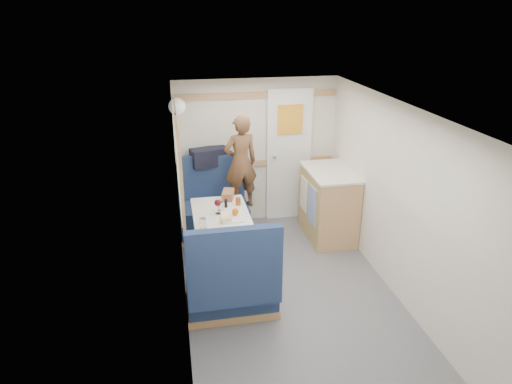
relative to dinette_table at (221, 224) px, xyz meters
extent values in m
plane|color=#515156|center=(0.65, -1.00, -0.57)|extent=(4.50, 4.50, 0.00)
plane|color=silver|center=(0.65, -1.00, 1.43)|extent=(4.50, 4.50, 0.00)
cube|color=silver|center=(0.65, 1.25, 0.43)|extent=(2.20, 0.02, 2.00)
cube|color=silver|center=(-0.45, -1.00, 0.43)|extent=(0.02, 4.50, 2.00)
cube|color=silver|center=(1.75, -1.00, 0.43)|extent=(0.02, 4.50, 2.00)
cube|color=#AB8C4D|center=(0.65, 1.23, 0.28)|extent=(2.15, 0.02, 0.08)
cube|color=#AB8C4D|center=(0.65, 1.23, 1.21)|extent=(2.15, 0.02, 0.08)
cube|color=#B1BCA0|center=(-0.43, 0.00, 0.68)|extent=(0.04, 1.30, 0.72)
cube|color=white|center=(1.10, 1.22, 0.36)|extent=(0.62, 0.04, 1.86)
cube|color=#FAAC29|center=(1.10, 1.19, 0.88)|extent=(0.34, 0.03, 0.40)
cylinder|color=silver|center=(0.88, 1.17, 0.38)|extent=(0.04, 0.10, 0.04)
cube|color=white|center=(0.00, 0.00, 0.13)|extent=(0.62, 0.92, 0.04)
cylinder|color=silver|center=(0.00, 0.00, -0.22)|extent=(0.08, 0.08, 0.66)
cylinder|color=silver|center=(0.00, 0.00, -0.55)|extent=(0.36, 0.36, 0.03)
cube|color=navy|center=(0.00, 0.80, -0.34)|extent=(0.88, 0.50, 0.45)
cube|color=navy|center=(0.00, 1.08, 0.08)|extent=(0.88, 0.10, 0.80)
cube|color=#AB8C4D|center=(0.00, 0.80, -0.53)|extent=(0.90, 0.52, 0.08)
cube|color=navy|center=(0.00, -0.80, -0.34)|extent=(0.88, 0.50, 0.45)
cube|color=navy|center=(0.00, -1.08, 0.08)|extent=(0.88, 0.10, 0.80)
cube|color=#AB8C4D|center=(0.00, -0.80, -0.53)|extent=(0.90, 0.52, 0.08)
cube|color=#AB8C4D|center=(0.00, 1.12, 0.31)|extent=(0.90, 0.14, 0.04)
sphere|color=white|center=(-0.39, 0.85, 1.18)|extent=(0.20, 0.20, 0.20)
cube|color=#AB8C4D|center=(1.47, 0.55, -0.12)|extent=(0.54, 0.90, 0.90)
cube|color=silver|center=(1.47, 0.55, 0.34)|extent=(0.56, 0.92, 0.03)
cube|color=#5972B2|center=(1.19, 0.37, -0.02)|extent=(0.01, 0.30, 0.48)
cube|color=silver|center=(1.19, 0.73, -0.02)|extent=(0.01, 0.28, 0.44)
imported|color=brown|center=(0.35, 0.72, 0.48)|extent=(0.49, 0.37, 1.19)
cube|color=black|center=(-0.01, 1.12, 0.45)|extent=(0.52, 0.35, 0.23)
cube|color=white|center=(0.11, -0.16, 0.16)|extent=(0.25, 0.32, 0.02)
sphere|color=orange|center=(0.15, -0.13, 0.21)|extent=(0.07, 0.07, 0.07)
cube|color=#E5CE84|center=(0.03, -0.27, 0.19)|extent=(0.12, 0.09, 0.04)
cylinder|color=white|center=(-0.03, -0.04, 0.16)|extent=(0.06, 0.06, 0.01)
cylinder|color=white|center=(-0.03, -0.04, 0.21)|extent=(0.01, 0.01, 0.10)
sphere|color=#4C0811|center=(-0.03, -0.04, 0.28)|extent=(0.08, 0.08, 0.08)
cylinder|color=white|center=(-0.23, -0.38, 0.21)|extent=(0.07, 0.07, 0.12)
cylinder|color=silver|center=(0.01, 0.05, 0.21)|extent=(0.06, 0.06, 0.10)
cylinder|color=#964915|center=(0.22, 0.16, 0.20)|extent=(0.06, 0.06, 0.09)
cylinder|color=black|center=(0.08, 0.12, 0.20)|extent=(0.04, 0.04, 0.10)
cube|color=olive|center=(0.14, 0.38, 0.20)|extent=(0.18, 0.25, 0.10)
camera|label=1|loc=(-0.48, -4.63, 2.30)|focal=32.00mm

